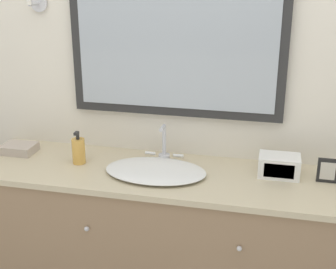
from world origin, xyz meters
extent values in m
cube|color=silver|center=(0.00, 0.57, 1.27)|extent=(8.00, 0.06, 2.55)
cube|color=#282828|center=(-0.04, 0.53, 1.45)|extent=(1.10, 0.04, 0.77)
cube|color=#9EA8B2|center=(-0.04, 0.51, 1.45)|extent=(1.01, 0.01, 0.68)
cylinder|color=silver|center=(-0.77, 0.53, 1.62)|extent=(0.09, 0.01, 0.09)
cylinder|color=silver|center=(-0.77, 0.48, 1.62)|extent=(0.02, 0.10, 0.02)
cube|color=#937556|center=(0.00, 0.28, 0.41)|extent=(1.98, 0.49, 0.81)
cube|color=#C6B793|center=(0.00, 0.28, 0.83)|extent=(2.04, 0.52, 0.03)
sphere|color=silver|center=(-0.36, 0.02, 0.64)|extent=(0.02, 0.02, 0.02)
sphere|color=silver|center=(0.36, 0.02, 0.64)|extent=(0.02, 0.02, 0.02)
ellipsoid|color=white|center=(-0.08, 0.25, 0.86)|extent=(0.50, 0.32, 0.03)
cylinder|color=silver|center=(-0.08, 0.44, 0.86)|extent=(0.06, 0.06, 0.03)
cylinder|color=silver|center=(-0.08, 0.44, 0.95)|extent=(0.02, 0.02, 0.16)
cylinder|color=silver|center=(-0.08, 0.40, 1.03)|extent=(0.02, 0.07, 0.02)
cylinder|color=white|center=(-0.16, 0.44, 0.87)|extent=(0.05, 0.02, 0.02)
cylinder|color=white|center=(-0.01, 0.44, 0.87)|extent=(0.05, 0.02, 0.02)
cylinder|color=gold|center=(-0.50, 0.30, 0.91)|extent=(0.07, 0.07, 0.13)
cylinder|color=black|center=(-0.50, 0.30, 0.99)|extent=(0.02, 0.02, 0.04)
cube|color=black|center=(-0.50, 0.28, 1.01)|extent=(0.02, 0.03, 0.01)
cube|color=white|center=(0.50, 0.37, 0.90)|extent=(0.20, 0.13, 0.10)
cube|color=black|center=(0.50, 0.31, 0.90)|extent=(0.14, 0.01, 0.07)
cube|color=black|center=(0.72, 0.35, 0.90)|extent=(0.09, 0.01, 0.12)
cube|color=beige|center=(0.72, 0.34, 0.90)|extent=(0.07, 0.00, 0.09)
cube|color=#B7A899|center=(-0.87, 0.35, 0.87)|extent=(0.18, 0.14, 0.05)
camera|label=1|loc=(0.45, -1.76, 1.81)|focal=50.00mm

